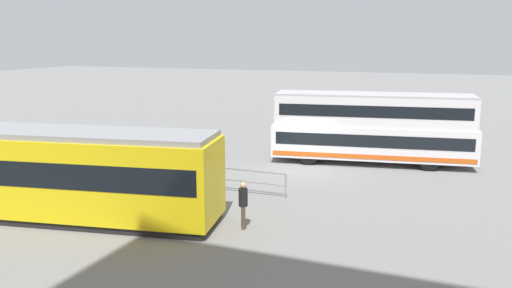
{
  "coord_description": "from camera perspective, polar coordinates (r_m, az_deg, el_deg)",
  "views": [
    {
      "loc": [
        -6.34,
        24.95,
        6.55
      ],
      "look_at": [
        1.55,
        2.8,
        1.76
      ],
      "focal_mm": 36.34,
      "sensor_mm": 36.0,
      "label": 1
    }
  ],
  "objects": [
    {
      "name": "pedestrian_railing",
      "position": [
        22.83,
        -4.91,
        -3.28
      ],
      "size": [
        6.92,
        0.33,
        1.08
      ],
      "color": "gray",
      "rests_on": "ground"
    },
    {
      "name": "tram_yellow",
      "position": [
        20.58,
        -21.68,
        -2.88
      ],
      "size": [
        12.89,
        4.45,
        3.32
      ],
      "color": "yellow",
      "rests_on": "ground"
    },
    {
      "name": "pedestrian_crossing",
      "position": [
        18.16,
        -1.42,
        -6.39
      ],
      "size": [
        0.42,
        0.42,
        1.68
      ],
      "color": "#4C3F2D",
      "rests_on": "ground"
    },
    {
      "name": "info_sign",
      "position": [
        26.1,
        -15.63,
        0.03
      ],
      "size": [
        1.04,
        0.25,
        2.25
      ],
      "color": "slate",
      "rests_on": "ground"
    },
    {
      "name": "ground_plane",
      "position": [
        26.57,
        5.19,
        -2.8
      ],
      "size": [
        160.0,
        160.0,
        0.0
      ],
      "primitive_type": "plane",
      "color": "slate"
    },
    {
      "name": "double_decker_bus",
      "position": [
        28.1,
        12.65,
        1.73
      ],
      "size": [
        10.68,
        3.76,
        3.73
      ],
      "color": "white",
      "rests_on": "ground"
    },
    {
      "name": "pedestrian_near_railing",
      "position": [
        22.06,
        -4.29,
        -3.1
      ],
      "size": [
        0.42,
        0.42,
        1.72
      ],
      "color": "#33384C",
      "rests_on": "ground"
    }
  ]
}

